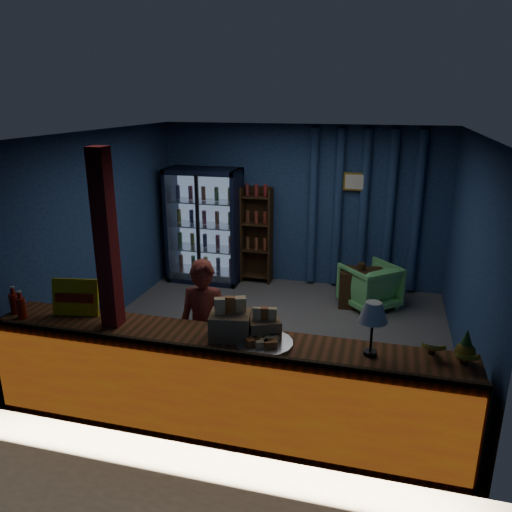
{
  "coord_description": "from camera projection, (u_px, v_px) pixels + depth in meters",
  "views": [
    {
      "loc": [
        1.35,
        -5.69,
        3.0
      ],
      "look_at": [
        -0.12,
        -0.2,
        1.18
      ],
      "focal_mm": 35.0,
      "sensor_mm": 36.0,
      "label": 1
    }
  ],
  "objects": [
    {
      "name": "shopkeeper",
      "position": [
        204.0,
        330.0,
        5.05
      ],
      "size": [
        0.58,
        0.42,
        1.47
      ],
      "primitive_type": "imported",
      "rotation": [
        0.0,
        0.0,
        0.12
      ],
      "color": "maroon",
      "rests_on": "ground"
    },
    {
      "name": "bottle_shelf",
      "position": [
        257.0,
        235.0,
        8.3
      ],
      "size": [
        0.5,
        0.28,
        1.6
      ],
      "color": "#322210",
      "rests_on": "ground"
    },
    {
      "name": "pastry_tray",
      "position": [
        264.0,
        341.0,
        4.31
      ],
      "size": [
        0.51,
        0.51,
        0.08
      ],
      "color": "silver",
      "rests_on": "counter"
    },
    {
      "name": "green_chair",
      "position": [
        370.0,
        286.0,
        7.37
      ],
      "size": [
        1.01,
        1.01,
        0.66
      ],
      "primitive_type": "imported",
      "rotation": [
        0.0,
        0.0,
        3.87
      ],
      "color": "#61C36A",
      "rests_on": "ground"
    },
    {
      "name": "banana_bunches",
      "position": [
        449.0,
        352.0,
        4.03
      ],
      "size": [
        0.45,
        0.28,
        0.15
      ],
      "color": "#BF8C21",
      "rests_on": "counter"
    },
    {
      "name": "pineapple",
      "position": [
        465.0,
        349.0,
        4.0
      ],
      "size": [
        0.16,
        0.16,
        0.28
      ],
      "color": "olive",
      "rests_on": "counter"
    },
    {
      "name": "ground",
      "position": [
        269.0,
        338.0,
        6.48
      ],
      "size": [
        4.6,
        4.6,
        0.0
      ],
      "primitive_type": "plane",
      "color": "#515154",
      "rests_on": "ground"
    },
    {
      "name": "table_lamp",
      "position": [
        373.0,
        314.0,
        4.03
      ],
      "size": [
        0.24,
        0.24,
        0.47
      ],
      "color": "black",
      "rests_on": "counter"
    },
    {
      "name": "support_post",
      "position": [
        111.0,
        290.0,
        4.59
      ],
      "size": [
        0.16,
        0.16,
        2.6
      ],
      "primitive_type": "cube",
      "color": "maroon",
      "rests_on": "ground"
    },
    {
      "name": "beverage_cooler",
      "position": [
        206.0,
        226.0,
        8.34
      ],
      "size": [
        1.2,
        0.62,
        1.9
      ],
      "color": "black",
      "rests_on": "ground"
    },
    {
      "name": "curtain_folds",
      "position": [
        363.0,
        210.0,
        7.81
      ],
      "size": [
        1.74,
        0.14,
        2.5
      ],
      "color": "navy",
      "rests_on": "room_walls"
    },
    {
      "name": "snack_box_centre",
      "position": [
        264.0,
        327.0,
        4.41
      ],
      "size": [
        0.34,
        0.32,
        0.29
      ],
      "color": "olive",
      "rests_on": "counter"
    },
    {
      "name": "soda_bottles",
      "position": [
        18.0,
        305.0,
        4.85
      ],
      "size": [
        0.23,
        0.17,
        0.28
      ],
      "color": "#B2210B",
      "rests_on": "counter"
    },
    {
      "name": "yellow_sign",
      "position": [
        75.0,
        297.0,
        4.86
      ],
      "size": [
        0.47,
        0.17,
        0.36
      ],
      "color": "#FEF10D",
      "rests_on": "counter"
    },
    {
      "name": "framed_picture",
      "position": [
        355.0,
        182.0,
        7.67
      ],
      "size": [
        0.36,
        0.04,
        0.28
      ],
      "color": "gold",
      "rests_on": "room_walls"
    },
    {
      "name": "snack_box_left",
      "position": [
        230.0,
        323.0,
        4.41
      ],
      "size": [
        0.4,
        0.35,
        0.37
      ],
      "color": "olive",
      "rests_on": "counter"
    },
    {
      "name": "counter",
      "position": [
        220.0,
        384.0,
        4.58
      ],
      "size": [
        4.4,
        0.57,
        0.99
      ],
      "color": "brown",
      "rests_on": "ground"
    },
    {
      "name": "room_walls",
      "position": [
        270.0,
        221.0,
        6.0
      ],
      "size": [
        4.6,
        4.6,
        4.6
      ],
      "color": "navy",
      "rests_on": "ground"
    },
    {
      "name": "side_table",
      "position": [
        360.0,
        288.0,
        7.43
      ],
      "size": [
        0.64,
        0.49,
        0.66
      ],
      "color": "#322210",
      "rests_on": "ground"
    }
  ]
}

